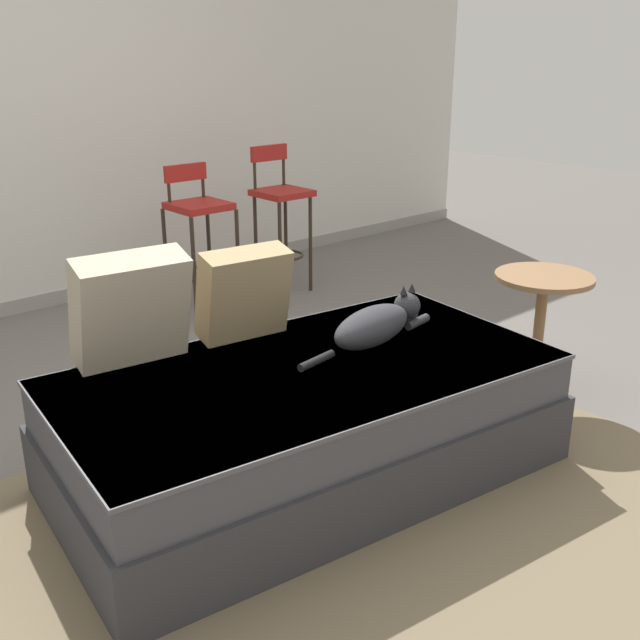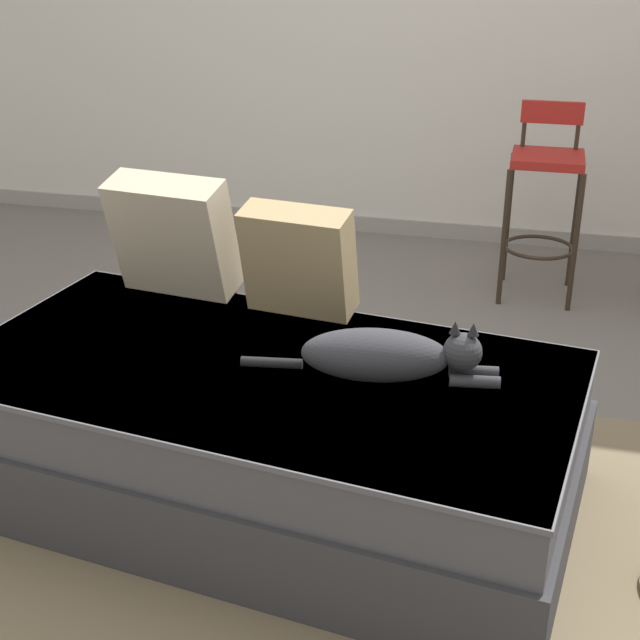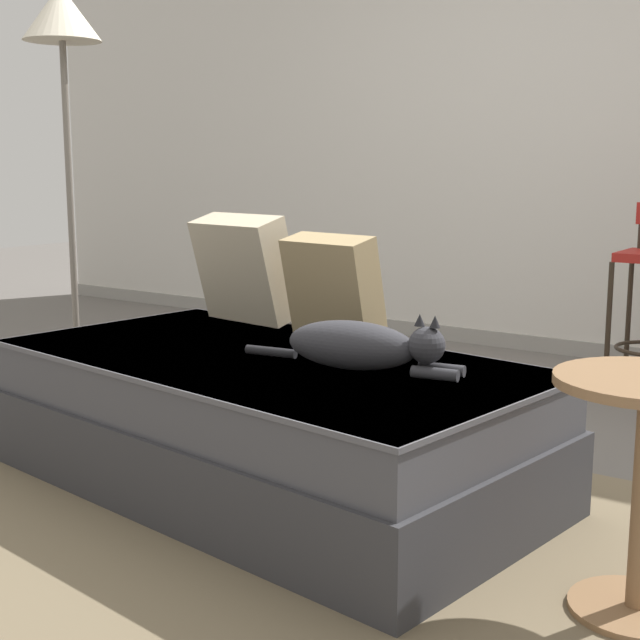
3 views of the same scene
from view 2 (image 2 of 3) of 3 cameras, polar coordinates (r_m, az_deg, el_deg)
name	(u,v)px [view 2 (image 2 of 3)]	position (r m, az deg, el deg)	size (l,w,h in m)	color
ground_plane	(300,428)	(3.17, -1.31, -6.95)	(16.00, 16.00, 0.00)	#66605B
wall_baseboard_trim	(402,227)	(5.12, 5.24, 5.96)	(8.00, 0.02, 0.09)	gray
area_rug	(234,552)	(2.62, -5.50, -14.55)	(2.55, 2.08, 0.01)	#75664C
couch	(264,430)	(2.73, -3.60, -7.06)	(1.96, 1.21, 0.45)	#353539
throw_pillow_corner	(173,236)	(3.08, -9.36, 5.35)	(0.43, 0.30, 0.43)	beige
throw_pillow_middle	(299,261)	(2.88, -1.37, 3.81)	(0.38, 0.24, 0.37)	tan
cat	(386,355)	(2.51, 4.25, -2.27)	(0.75, 0.23, 0.19)	#333338
bar_stool_near_window	(545,187)	(4.25, 14.19, 8.22)	(0.34, 0.34, 0.89)	#2D2319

